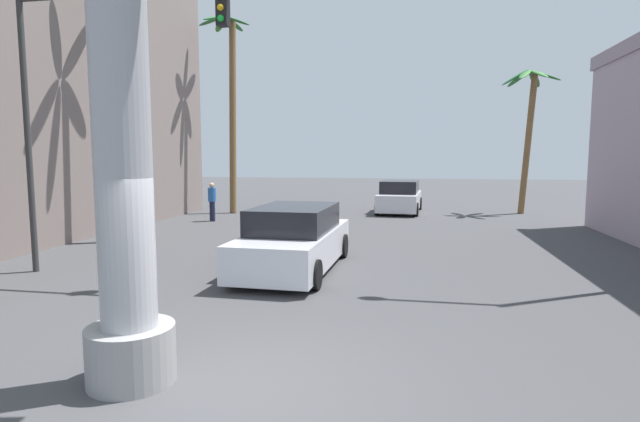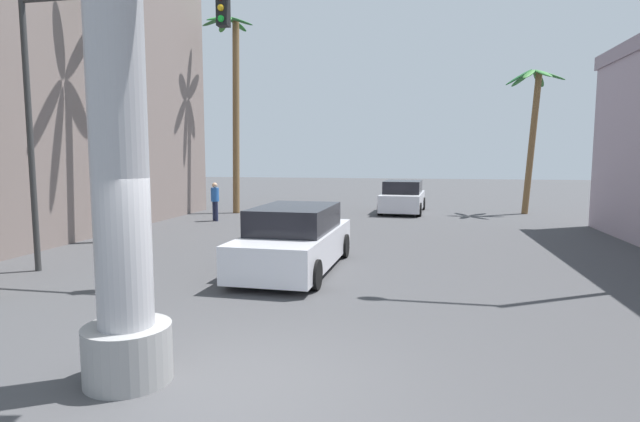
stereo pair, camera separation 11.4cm
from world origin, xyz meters
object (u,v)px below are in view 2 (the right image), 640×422
Objects in this scene: palm_tree_far_right at (532,118)px; palm_tree_mid_left at (129,69)px; car_lead at (295,240)px; palm_tree_far_left at (234,94)px; car_far at (403,197)px; traffic_light_mast at (93,78)px; pedestrian_far_left at (215,199)px.

palm_tree_mid_left reaches higher than palm_tree_far_right.
car_lead is 0.53× the size of palm_tree_far_left.
car_far is (2.21, 13.17, -0.00)m from car_lead.
palm_tree_far_right is at bearing 50.28° from traffic_light_mast.
palm_tree_mid_left is 0.92× the size of palm_tree_far_left.
car_lead is 0.72× the size of palm_tree_far_right.
traffic_light_mast is 3.89× the size of pedestrian_far_left.
traffic_light_mast is 10.33m from pedestrian_far_left.
palm_tree_mid_left reaches higher than car_lead.
palm_tree_far_right reaches higher than car_far.
palm_tree_far_left is (0.31, 8.50, 0.24)m from palm_tree_mid_left.
pedestrian_far_left is (-5.57, 8.30, 0.22)m from car_lead.
palm_tree_mid_left is at bearing 153.01° from car_lead.
pedestrian_far_left reaches higher than car_far.
palm_tree_far_left is at bearing -171.66° from palm_tree_far_right.
palm_tree_mid_left is (-6.21, 3.16, 4.79)m from car_lead.
palm_tree_far_right is (12.51, 15.06, 0.06)m from traffic_light_mast.
palm_tree_far_left reaches higher than car_far.
car_far is (6.54, 14.50, -3.78)m from traffic_light_mast.
car_far is 9.18m from pedestrian_far_left.
palm_tree_mid_left is (-8.42, -10.00, 4.79)m from car_far.
palm_tree_mid_left is 6.90m from pedestrian_far_left.
car_lead is 1.11× the size of car_far.
car_lead is 3.02× the size of pedestrian_far_left.
palm_tree_far_right is 14.28m from palm_tree_far_left.
palm_tree_far_right is (5.97, 0.56, 3.84)m from car_far.
palm_tree_far_right is at bearing 21.58° from pedestrian_far_left.
palm_tree_far_left is at bearing 95.75° from pedestrian_far_left.
car_far is 0.47× the size of palm_tree_far_left.
car_lead is at bearing -99.51° from car_far.
palm_tree_far_right is (8.17, 13.73, 3.84)m from car_lead.
traffic_light_mast is 19.58m from palm_tree_far_right.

